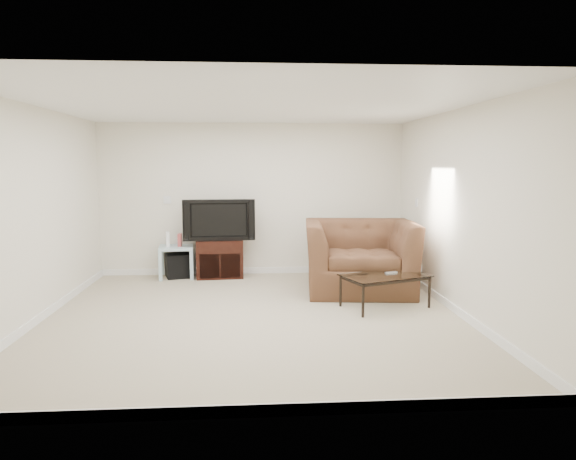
{
  "coord_description": "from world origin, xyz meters",
  "views": [
    {
      "loc": [
        0.0,
        -6.03,
        1.83
      ],
      "look_at": [
        0.5,
        1.2,
        0.9
      ],
      "focal_mm": 32.0,
      "sensor_mm": 36.0,
      "label": 1
    }
  ],
  "objects": [
    {
      "name": "dvd_player",
      "position": [
        -0.54,
        2.24,
        0.52
      ],
      "size": [
        0.42,
        0.31,
        0.06
      ],
      "primitive_type": "cube",
      "rotation": [
        0.0,
        0.0,
        0.07
      ],
      "color": "black",
      "rests_on": "tv_stand"
    },
    {
      "name": "wall_left",
      "position": [
        -2.5,
        0.0,
        1.25
      ],
      "size": [
        0.02,
        5.0,
        2.5
      ],
      "primitive_type": "cube",
      "color": "silver",
      "rests_on": "ground"
    },
    {
      "name": "television",
      "position": [
        -0.54,
        2.25,
        0.95
      ],
      "size": [
        1.08,
        0.28,
        0.66
      ],
      "primitive_type": "imported",
      "rotation": [
        0.0,
        0.0,
        0.06
      ],
      "color": "black",
      "rests_on": "tv_stand"
    },
    {
      "name": "game_console",
      "position": [
        -1.37,
        2.24,
        0.63
      ],
      "size": [
        0.09,
        0.18,
        0.24
      ],
      "primitive_type": "cube",
      "rotation": [
        0.0,
        0.0,
        0.21
      ],
      "color": "white",
      "rests_on": "side_table"
    },
    {
      "name": "coffee_table",
      "position": [
        1.69,
        0.31,
        0.21
      ],
      "size": [
        1.22,
        0.95,
        0.42
      ],
      "primitive_type": null,
      "rotation": [
        0.0,
        0.0,
        0.36
      ],
      "color": "black",
      "rests_on": "floor"
    },
    {
      "name": "ceiling",
      "position": [
        0.0,
        0.0,
        2.5
      ],
      "size": [
        5.0,
        5.0,
        0.0
      ],
      "primitive_type": "plane",
      "color": "white",
      "rests_on": "ground"
    },
    {
      "name": "recliner",
      "position": [
        1.54,
        1.2,
        0.68
      ],
      "size": [
        1.65,
        1.16,
        1.36
      ],
      "primitive_type": "imported",
      "rotation": [
        0.0,
        0.0,
        -0.1
      ],
      "color": "#502F1C",
      "rests_on": "floor"
    },
    {
      "name": "game_case",
      "position": [
        -1.18,
        2.27,
        0.62
      ],
      "size": [
        0.06,
        0.15,
        0.2
      ],
      "primitive_type": "cube",
      "rotation": [
        0.0,
        0.0,
        -0.01
      ],
      "color": "#CC4C4C",
      "rests_on": "side_table"
    },
    {
      "name": "floor",
      "position": [
        0.0,
        0.0,
        0.0
      ],
      "size": [
        5.0,
        5.0,
        0.0
      ],
      "primitive_type": "plane",
      "color": "tan",
      "rests_on": "ground"
    },
    {
      "name": "tv_stand",
      "position": [
        -0.55,
        2.28,
        0.31
      ],
      "size": [
        0.78,
        0.57,
        0.62
      ],
      "primitive_type": null,
      "rotation": [
        0.0,
        0.0,
        0.07
      ],
      "color": "black",
      "rests_on": "floor"
    },
    {
      "name": "remote",
      "position": [
        1.79,
        0.41,
        0.43
      ],
      "size": [
        0.17,
        0.1,
        0.02
      ],
      "primitive_type": "cube",
      "rotation": [
        0.0,
        0.0,
        0.31
      ],
      "color": "#B2B2B7",
      "rests_on": "coffee_table"
    },
    {
      "name": "plate_right_switch",
      "position": [
        2.49,
        1.6,
        1.25
      ],
      "size": [
        0.02,
        0.09,
        0.13
      ],
      "primitive_type": "cube",
      "color": "white",
      "rests_on": "wall_right"
    },
    {
      "name": "wall_back",
      "position": [
        0.0,
        2.5,
        1.25
      ],
      "size": [
        5.0,
        0.02,
        2.5
      ],
      "primitive_type": "cube",
      "color": "silver",
      "rests_on": "ground"
    },
    {
      "name": "plate_back",
      "position": [
        -1.4,
        2.49,
        1.25
      ],
      "size": [
        0.12,
        0.02,
        0.12
      ],
      "primitive_type": "cube",
      "color": "white",
      "rests_on": "wall_back"
    },
    {
      "name": "subwoofer",
      "position": [
        -1.22,
        2.3,
        0.18
      ],
      "size": [
        0.5,
        0.5,
        0.4
      ],
      "primitive_type": "cube",
      "rotation": [
        0.0,
        0.0,
        0.28
      ],
      "color": "black",
      "rests_on": "floor"
    },
    {
      "name": "side_table",
      "position": [
        -1.25,
        2.28,
        0.26
      ],
      "size": [
        0.59,
        0.59,
        0.52
      ],
      "primitive_type": null,
      "rotation": [
        0.0,
        0.0,
        0.11
      ],
      "color": "#A7C1CA",
      "rests_on": "floor"
    },
    {
      "name": "plate_right_outlet",
      "position": [
        2.49,
        1.3,
        0.3
      ],
      "size": [
        0.02,
        0.08,
        0.12
      ],
      "primitive_type": "cube",
      "color": "white",
      "rests_on": "wall_right"
    },
    {
      "name": "wall_right",
      "position": [
        2.5,
        0.0,
        1.25
      ],
      "size": [
        0.02,
        5.0,
        2.5
      ],
      "primitive_type": "cube",
      "color": "silver",
      "rests_on": "ground"
    }
  ]
}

